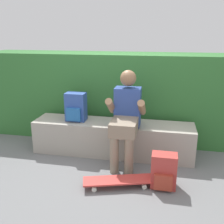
{
  "coord_description": "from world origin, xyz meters",
  "views": [
    {
      "loc": [
        0.69,
        -3.03,
        1.69
      ],
      "look_at": [
        -0.04,
        0.56,
        0.57
      ],
      "focal_mm": 42.45,
      "sensor_mm": 36.0,
      "label": 1
    }
  ],
  "objects_px": {
    "backpack_on_ground": "(164,172)",
    "bench_main": "(113,138)",
    "person_skater": "(126,115)",
    "backpack_on_bench": "(76,107)",
    "skateboard_near_person": "(119,180)"
  },
  "relations": [
    {
      "from": "person_skater",
      "to": "backpack_on_bench",
      "type": "xyz_separation_m",
      "value": [
        -0.75,
        0.21,
        -0.0
      ]
    },
    {
      "from": "backpack_on_ground",
      "to": "backpack_on_bench",
      "type": "bearing_deg",
      "value": 149.76
    },
    {
      "from": "bench_main",
      "to": "person_skater",
      "type": "distance_m",
      "value": 0.53
    },
    {
      "from": "backpack_on_bench",
      "to": "backpack_on_ground",
      "type": "bearing_deg",
      "value": -30.24
    },
    {
      "from": "skateboard_near_person",
      "to": "backpack_on_bench",
      "type": "relative_size",
      "value": 2.06
    },
    {
      "from": "backpack_on_ground",
      "to": "bench_main",
      "type": "bearing_deg",
      "value": 134.38
    },
    {
      "from": "bench_main",
      "to": "backpack_on_bench",
      "type": "bearing_deg",
      "value": -178.99
    },
    {
      "from": "person_skater",
      "to": "skateboard_near_person",
      "type": "xyz_separation_m",
      "value": [
        0.02,
        -0.62,
        -0.59
      ]
    },
    {
      "from": "skateboard_near_person",
      "to": "backpack_on_ground",
      "type": "height_order",
      "value": "backpack_on_ground"
    },
    {
      "from": "person_skater",
      "to": "backpack_on_ground",
      "type": "height_order",
      "value": "person_skater"
    },
    {
      "from": "backpack_on_ground",
      "to": "person_skater",
      "type": "bearing_deg",
      "value": 134.23
    },
    {
      "from": "bench_main",
      "to": "skateboard_near_person",
      "type": "bearing_deg",
      "value": -74.31
    },
    {
      "from": "bench_main",
      "to": "backpack_on_bench",
      "type": "height_order",
      "value": "backpack_on_bench"
    },
    {
      "from": "skateboard_near_person",
      "to": "person_skater",
      "type": "bearing_deg",
      "value": 91.74
    },
    {
      "from": "backpack_on_bench",
      "to": "skateboard_near_person",
      "type": "bearing_deg",
      "value": -47.16
    }
  ]
}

